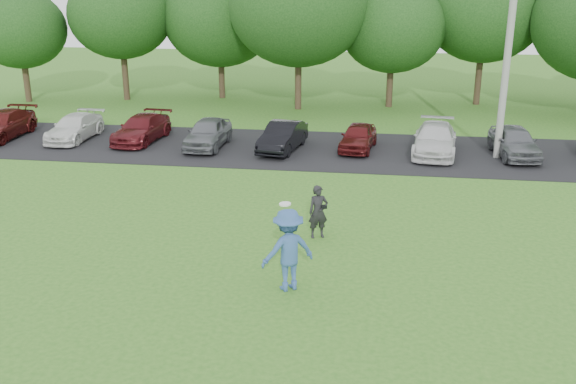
# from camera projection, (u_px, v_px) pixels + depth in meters

# --- Properties ---
(ground) EXTENTS (100.00, 100.00, 0.00)m
(ground) POSITION_uv_depth(u_px,v_px,m) (267.00, 291.00, 15.16)
(ground) COLOR #2E671D
(ground) RESTS_ON ground
(parking_lot) EXTENTS (32.00, 6.50, 0.03)m
(parking_lot) POSITION_uv_depth(u_px,v_px,m) (319.00, 150.00, 27.34)
(parking_lot) COLOR black
(parking_lot) RESTS_ON ground
(utility_pole) EXTENTS (0.28, 0.28, 9.32)m
(utility_pole) POSITION_uv_depth(u_px,v_px,m) (509.00, 41.00, 24.65)
(utility_pole) COLOR gray
(utility_pole) RESTS_ON ground
(frisbee_player) EXTENTS (1.49, 1.31, 2.26)m
(frisbee_player) POSITION_uv_depth(u_px,v_px,m) (288.00, 250.00, 14.97)
(frisbee_player) COLOR #345793
(frisbee_player) RESTS_ON ground
(camera_bystander) EXTENTS (0.65, 0.54, 1.53)m
(camera_bystander) POSITION_uv_depth(u_px,v_px,m) (318.00, 212.00, 18.04)
(camera_bystander) COLOR black
(camera_bystander) RESTS_ON ground
(parked_cars) EXTENTS (30.69, 4.55, 1.25)m
(parked_cars) POSITION_uv_depth(u_px,v_px,m) (294.00, 135.00, 27.28)
(parked_cars) COLOR #4E1211
(parked_cars) RESTS_ON parking_lot
(tree_row) EXTENTS (42.39, 9.85, 8.64)m
(tree_row) POSITION_uv_depth(u_px,v_px,m) (365.00, 17.00, 34.72)
(tree_row) COLOR #38281C
(tree_row) RESTS_ON ground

